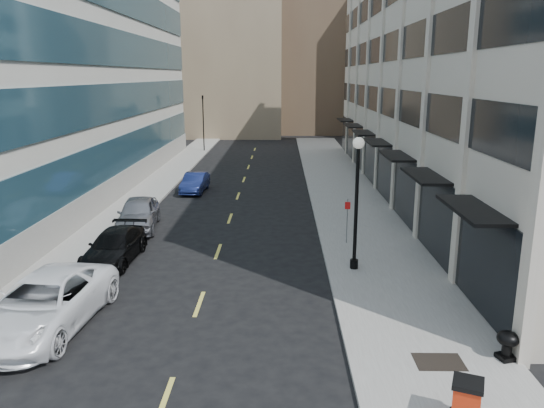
{
  "coord_description": "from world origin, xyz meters",
  "views": [
    {
      "loc": [
        3.0,
        -10.08,
        8.22
      ],
      "look_at": [
        2.61,
        12.68,
        2.68
      ],
      "focal_mm": 35.0,
      "sensor_mm": 36.0,
      "label": 1
    }
  ],
  "objects_px": {
    "car_silver_sedan": "(138,214)",
    "lamppost": "(357,191)",
    "car_white_van": "(44,304)",
    "trash_bin": "(466,401)",
    "urn_planter": "(508,342)",
    "car_black_pickup": "(115,247)",
    "traffic_signal": "(203,99)",
    "sign_post": "(347,215)",
    "car_blue_sedan": "(195,183)"
  },
  "relations": [
    {
      "from": "traffic_signal",
      "to": "car_silver_sedan",
      "type": "xyz_separation_m",
      "value": [
        0.7,
        -30.19,
        -4.86
      ]
    },
    {
      "from": "car_silver_sedan",
      "to": "trash_bin",
      "type": "xyz_separation_m",
      "value": [
        12.19,
        -16.8,
        -0.1
      ]
    },
    {
      "from": "lamppost",
      "to": "sign_post",
      "type": "distance_m",
      "value": 4.04
    },
    {
      "from": "traffic_signal",
      "to": "car_silver_sedan",
      "type": "distance_m",
      "value": 30.59
    },
    {
      "from": "traffic_signal",
      "to": "car_blue_sedan",
      "type": "distance_m",
      "value": 21.47
    },
    {
      "from": "trash_bin",
      "to": "car_silver_sedan",
      "type": "bearing_deg",
      "value": 147.77
    },
    {
      "from": "sign_post",
      "to": "car_white_van",
      "type": "bearing_deg",
      "value": -137.63
    },
    {
      "from": "car_white_van",
      "to": "sign_post",
      "type": "distance_m",
      "value": 14.27
    },
    {
      "from": "traffic_signal",
      "to": "car_silver_sedan",
      "type": "relative_size",
      "value": 1.39
    },
    {
      "from": "car_silver_sedan",
      "to": "lamppost",
      "type": "relative_size",
      "value": 0.87
    },
    {
      "from": "traffic_signal",
      "to": "car_white_van",
      "type": "distance_m",
      "value": 42.28
    },
    {
      "from": "urn_planter",
      "to": "lamppost",
      "type": "bearing_deg",
      "value": 114.85
    },
    {
      "from": "trash_bin",
      "to": "lamppost",
      "type": "distance_m",
      "value": 10.87
    },
    {
      "from": "trash_bin",
      "to": "sign_post",
      "type": "bearing_deg",
      "value": 116.45
    },
    {
      "from": "car_blue_sedan",
      "to": "sign_post",
      "type": "relative_size",
      "value": 1.87
    },
    {
      "from": "sign_post",
      "to": "urn_planter",
      "type": "relative_size",
      "value": 2.54
    },
    {
      "from": "car_silver_sedan",
      "to": "lamppost",
      "type": "distance_m",
      "value": 12.95
    },
    {
      "from": "traffic_signal",
      "to": "car_black_pickup",
      "type": "relative_size",
      "value": 1.44
    },
    {
      "from": "lamppost",
      "to": "trash_bin",
      "type": "bearing_deg",
      "value": -83.22
    },
    {
      "from": "car_white_van",
      "to": "car_black_pickup",
      "type": "bearing_deg",
      "value": 92.23
    },
    {
      "from": "car_black_pickup",
      "to": "car_silver_sedan",
      "type": "bearing_deg",
      "value": 95.72
    },
    {
      "from": "lamppost",
      "to": "urn_planter",
      "type": "bearing_deg",
      "value": -65.15
    },
    {
      "from": "sign_post",
      "to": "traffic_signal",
      "type": "bearing_deg",
      "value": 112.85
    },
    {
      "from": "lamppost",
      "to": "urn_planter",
      "type": "relative_size",
      "value": 6.58
    },
    {
      "from": "trash_bin",
      "to": "sign_post",
      "type": "distance_m",
      "value": 14.06
    },
    {
      "from": "car_black_pickup",
      "to": "lamppost",
      "type": "height_order",
      "value": "lamppost"
    },
    {
      "from": "lamppost",
      "to": "urn_planter",
      "type": "xyz_separation_m",
      "value": [
        3.45,
        -7.44,
        -2.85
      ]
    },
    {
      "from": "car_white_van",
      "to": "trash_bin",
      "type": "relative_size",
      "value": 5.58
    },
    {
      "from": "sign_post",
      "to": "urn_planter",
      "type": "height_order",
      "value": "sign_post"
    },
    {
      "from": "car_blue_sedan",
      "to": "sign_post",
      "type": "height_order",
      "value": "sign_post"
    },
    {
      "from": "traffic_signal",
      "to": "trash_bin",
      "type": "distance_m",
      "value": 48.98
    },
    {
      "from": "car_white_van",
      "to": "sign_post",
      "type": "height_order",
      "value": "sign_post"
    },
    {
      "from": "car_blue_sedan",
      "to": "lamppost",
      "type": "relative_size",
      "value": 0.72
    },
    {
      "from": "car_silver_sedan",
      "to": "sign_post",
      "type": "height_order",
      "value": "sign_post"
    },
    {
      "from": "traffic_signal",
      "to": "urn_planter",
      "type": "height_order",
      "value": "traffic_signal"
    },
    {
      "from": "traffic_signal",
      "to": "sign_post",
      "type": "height_order",
      "value": "traffic_signal"
    },
    {
      "from": "traffic_signal",
      "to": "lamppost",
      "type": "xyz_separation_m",
      "value": [
        11.65,
        -36.56,
        -2.18
      ]
    },
    {
      "from": "car_white_van",
      "to": "car_blue_sedan",
      "type": "relative_size",
      "value": 1.52
    },
    {
      "from": "trash_bin",
      "to": "car_white_van",
      "type": "bearing_deg",
      "value": 179.52
    },
    {
      "from": "car_white_van",
      "to": "sign_post",
      "type": "relative_size",
      "value": 2.85
    },
    {
      "from": "traffic_signal",
      "to": "lamppost",
      "type": "relative_size",
      "value": 1.21
    },
    {
      "from": "car_white_van",
      "to": "car_black_pickup",
      "type": "relative_size",
      "value": 1.31
    },
    {
      "from": "car_black_pickup",
      "to": "sign_post",
      "type": "height_order",
      "value": "sign_post"
    },
    {
      "from": "trash_bin",
      "to": "sign_post",
      "type": "height_order",
      "value": "sign_post"
    },
    {
      "from": "trash_bin",
      "to": "urn_planter",
      "type": "distance_m",
      "value": 3.72
    },
    {
      "from": "car_blue_sedan",
      "to": "sign_post",
      "type": "distance_m",
      "value": 15.51
    },
    {
      "from": "traffic_signal",
      "to": "car_black_pickup",
      "type": "height_order",
      "value": "traffic_signal"
    },
    {
      "from": "car_black_pickup",
      "to": "car_blue_sedan",
      "type": "distance_m",
      "value": 14.79
    },
    {
      "from": "car_black_pickup",
      "to": "trash_bin",
      "type": "xyz_separation_m",
      "value": [
        11.88,
        -11.51,
        0.06
      ]
    },
    {
      "from": "car_white_van",
      "to": "lamppost",
      "type": "bearing_deg",
      "value": 31.38
    }
  ]
}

